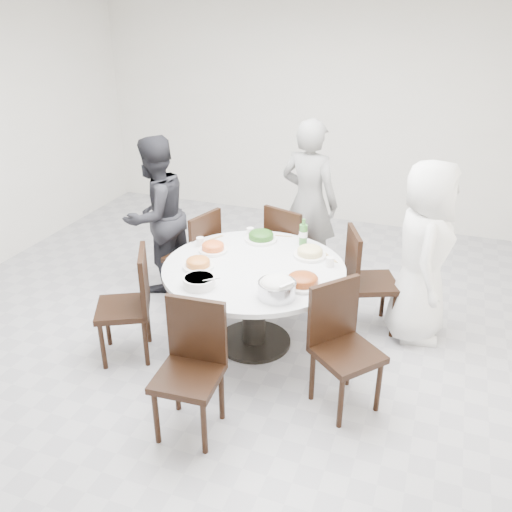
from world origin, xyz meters
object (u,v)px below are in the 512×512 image
(chair_sw, at_px, (123,306))
(soup_bowl, at_px, (199,282))
(diner_left, at_px, (156,215))
(diner_middle, at_px, (309,203))
(dining_table, at_px, (254,306))
(chair_se, at_px, (347,351))
(beverage_bottle, at_px, (303,232))
(rice_bowl, at_px, (277,290))
(diner_right, at_px, (423,253))
(chair_nw, at_px, (192,256))
(chair_ne, at_px, (372,281))
(chair_s, at_px, (188,375))
(chair_n, at_px, (293,249))

(chair_sw, distance_m, soup_bowl, 0.74)
(chair_sw, distance_m, diner_left, 1.27)
(chair_sw, height_order, diner_middle, diner_middle)
(dining_table, relative_size, diner_left, 0.95)
(diner_middle, bearing_deg, chair_se, 126.00)
(beverage_bottle, bearing_deg, diner_middle, 101.55)
(diner_middle, distance_m, soup_bowl, 1.85)
(chair_se, xyz_separation_m, diner_middle, (-0.80, 1.87, 0.38))
(chair_sw, distance_m, rice_bowl, 1.32)
(chair_sw, bearing_deg, diner_left, 168.10)
(soup_bowl, bearing_deg, diner_right, 34.86)
(chair_sw, bearing_deg, dining_table, 91.43)
(dining_table, xyz_separation_m, beverage_bottle, (0.26, 0.54, 0.50))
(chair_nw, relative_size, chair_sw, 1.00)
(diner_middle, distance_m, rice_bowl, 1.78)
(diner_left, xyz_separation_m, rice_bowl, (1.61, -1.07, 0.02))
(chair_ne, xyz_separation_m, diner_right, (0.39, 0.02, 0.32))
(beverage_bottle, bearing_deg, chair_nw, -178.69)
(diner_middle, xyz_separation_m, rice_bowl, (0.23, -1.77, -0.04))
(chair_nw, distance_m, soup_bowl, 1.17)
(chair_s, relative_size, diner_left, 0.60)
(diner_left, bearing_deg, dining_table, 78.71)
(rice_bowl, bearing_deg, diner_left, 146.40)
(chair_se, height_order, diner_right, diner_right)
(diner_left, bearing_deg, chair_ne, 104.56)
(chair_s, bearing_deg, chair_sw, 141.57)
(chair_s, xyz_separation_m, rice_bowl, (0.38, 0.73, 0.34))
(chair_ne, height_order, diner_left, diner_left)
(chair_n, height_order, diner_left, diner_left)
(chair_s, relative_size, diner_middle, 0.56)
(chair_sw, bearing_deg, soup_bowl, 67.91)
(soup_bowl, bearing_deg, chair_sw, -174.43)
(dining_table, bearing_deg, diner_right, 25.99)
(chair_s, relative_size, rice_bowl, 3.37)
(chair_nw, distance_m, chair_sw, 1.05)
(diner_left, relative_size, beverage_bottle, 6.39)
(chair_n, bearing_deg, beverage_bottle, 134.37)
(diner_right, bearing_deg, diner_left, 82.50)
(diner_right, bearing_deg, diner_middle, 51.68)
(chair_n, height_order, rice_bowl, chair_n)
(beverage_bottle, bearing_deg, chair_sw, -138.53)
(diner_right, height_order, soup_bowl, diner_right)
(chair_se, relative_size, diner_middle, 0.56)
(diner_left, bearing_deg, diner_right, 105.25)
(dining_table, height_order, rice_bowl, rice_bowl)
(chair_ne, bearing_deg, chair_sw, 98.37)
(chair_s, bearing_deg, rice_bowl, 58.73)
(chair_s, bearing_deg, beverage_bottle, 75.68)
(chair_n, relative_size, chair_s, 1.00)
(chair_ne, distance_m, chair_s, 1.99)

